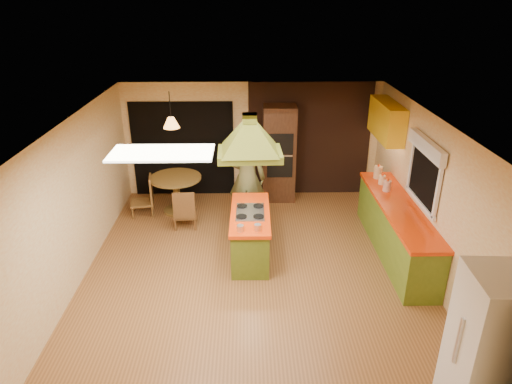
{
  "coord_description": "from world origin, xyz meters",
  "views": [
    {
      "loc": [
        -0.1,
        -6.27,
        4.22
      ],
      "look_at": [
        0.04,
        0.67,
        1.15
      ],
      "focal_mm": 32.0,
      "sensor_mm": 36.0,
      "label": 1
    }
  ],
  "objects_px": {
    "kitchen_island": "(250,234)",
    "man": "(247,178)",
    "refrigerator": "(494,352)",
    "wall_oven": "(279,154)",
    "dining_table": "(176,187)",
    "canister_large": "(378,172)"
  },
  "relations": [
    {
      "from": "kitchen_island",
      "to": "man",
      "type": "distance_m",
      "value": 1.29
    },
    {
      "from": "kitchen_island",
      "to": "refrigerator",
      "type": "distance_m",
      "value": 4.17
    },
    {
      "from": "refrigerator",
      "to": "wall_oven",
      "type": "xyz_separation_m",
      "value": [
        -1.78,
        5.74,
        0.13
      ]
    },
    {
      "from": "wall_oven",
      "to": "dining_table",
      "type": "bearing_deg",
      "value": -162.75
    },
    {
      "from": "kitchen_island",
      "to": "refrigerator",
      "type": "height_order",
      "value": "refrigerator"
    },
    {
      "from": "man",
      "to": "refrigerator",
      "type": "relative_size",
      "value": 1.08
    },
    {
      "from": "dining_table",
      "to": "canister_large",
      "type": "relative_size",
      "value": 4.43
    },
    {
      "from": "refrigerator",
      "to": "dining_table",
      "type": "height_order",
      "value": "refrigerator"
    },
    {
      "from": "canister_large",
      "to": "kitchen_island",
      "type": "bearing_deg",
      "value": -153.16
    },
    {
      "from": "man",
      "to": "dining_table",
      "type": "height_order",
      "value": "man"
    },
    {
      "from": "wall_oven",
      "to": "man",
      "type": "bearing_deg",
      "value": -118.98
    },
    {
      "from": "wall_oven",
      "to": "refrigerator",
      "type": "bearing_deg",
      "value": -72.16
    },
    {
      "from": "man",
      "to": "refrigerator",
      "type": "height_order",
      "value": "man"
    },
    {
      "from": "man",
      "to": "refrigerator",
      "type": "distance_m",
      "value": 5.15
    },
    {
      "from": "refrigerator",
      "to": "dining_table",
      "type": "relative_size",
      "value": 1.74
    },
    {
      "from": "kitchen_island",
      "to": "canister_large",
      "type": "distance_m",
      "value": 2.83
    },
    {
      "from": "kitchen_island",
      "to": "canister_large",
      "type": "bearing_deg",
      "value": 27.57
    },
    {
      "from": "refrigerator",
      "to": "wall_oven",
      "type": "relative_size",
      "value": 0.87
    },
    {
      "from": "kitchen_island",
      "to": "man",
      "type": "height_order",
      "value": "man"
    },
    {
      "from": "dining_table",
      "to": "kitchen_island",
      "type": "bearing_deg",
      "value": -49.27
    },
    {
      "from": "refrigerator",
      "to": "dining_table",
      "type": "xyz_separation_m",
      "value": [
        -3.92,
        5.1,
        -0.36
      ]
    },
    {
      "from": "refrigerator",
      "to": "canister_large",
      "type": "relative_size",
      "value": 7.72
    }
  ]
}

